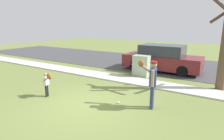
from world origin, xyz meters
name	(u,v)px	position (x,y,z in m)	size (l,w,h in m)	color
ground_plane	(129,81)	(0.00, 3.50, 0.00)	(48.00, 48.00, 0.00)	olive
sidewalk_strip	(130,80)	(0.00, 3.60, 0.03)	(36.00, 1.20, 0.06)	beige
road_surface	(160,64)	(0.00, 8.60, 0.01)	(36.00, 6.80, 0.02)	#424244
person_adult	(152,79)	(2.07, 1.00, 1.05)	(0.79, 0.58, 1.68)	navy
person_child	(47,81)	(-1.82, -0.21, 0.68)	(0.52, 0.34, 1.04)	black
baseball	(119,102)	(0.93, 0.73, 0.04)	(0.07, 0.07, 0.07)	white
utility_cabinet	(141,66)	(0.12, 4.70, 0.60)	(0.88, 0.54, 1.19)	#9EB293
parked_suv_maroon	(162,58)	(0.69, 6.62, 0.79)	(4.70, 1.90, 1.63)	maroon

